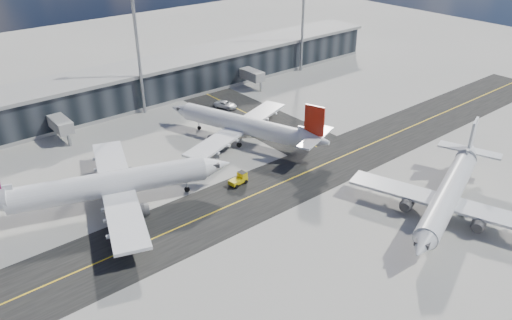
# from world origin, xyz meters

# --- Properties ---
(ground) EXTENTS (300.00, 300.00, 0.00)m
(ground) POSITION_xyz_m (0.00, 0.00, 0.00)
(ground) COLOR gray
(ground) RESTS_ON ground
(taxiway_lanes) EXTENTS (180.00, 63.00, 0.03)m
(taxiway_lanes) POSITION_xyz_m (3.91, 10.74, 0.01)
(taxiway_lanes) COLOR black
(taxiway_lanes) RESTS_ON ground
(terminal_concourse) EXTENTS (152.00, 19.80, 8.80)m
(terminal_concourse) POSITION_xyz_m (0.04, 54.93, 4.09)
(terminal_concourse) COLOR black
(terminal_concourse) RESTS_ON ground
(floodlight_masts) EXTENTS (102.50, 0.70, 28.90)m
(floodlight_masts) POSITION_xyz_m (0.00, 48.00, 15.61)
(floodlight_masts) COLOR gray
(floodlight_masts) RESTS_ON ground
(airliner_af) EXTENTS (39.94, 34.47, 12.14)m
(airliner_af) POSITION_xyz_m (-23.44, 16.15, 4.01)
(airliner_af) COLOR white
(airliner_af) RESTS_ON ground
(airliner_redtail) EXTENTS (31.03, 35.92, 10.96)m
(airliner_redtail) POSITION_xyz_m (8.43, 21.11, 3.62)
(airliner_redtail) COLOR white
(airliner_redtail) RESTS_ON ground
(airliner_near) EXTENTS (34.72, 29.98, 10.57)m
(airliner_near) POSITION_xyz_m (17.15, -19.31, 3.49)
(airliner_near) COLOR silver
(airliner_near) RESTS_ON ground
(baggage_tug) EXTENTS (3.53, 2.09, 2.10)m
(baggage_tug) POSITION_xyz_m (-2.81, 8.40, 1.05)
(baggage_tug) COLOR #DAB90B
(baggage_tug) RESTS_ON ground
(service_van) EXTENTS (4.38, 6.08, 1.54)m
(service_van) POSITION_xyz_m (16.33, 38.58, 0.77)
(service_van) COLOR white
(service_van) RESTS_ON ground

